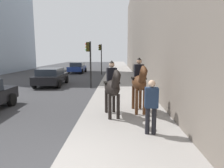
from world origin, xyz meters
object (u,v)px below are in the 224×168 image
mounted_horse_near (112,86)px  traffic_light_far_curb (101,54)px  car_near_lane (51,76)px  pedestrian_greeting (151,103)px  car_mid_lane (77,67)px  traffic_light_near_curb (89,57)px  mounted_horse_far (139,82)px

mounted_horse_near → traffic_light_far_curb: size_ratio=0.59×
car_near_lane → pedestrian_greeting: bearing=-149.5°
mounted_horse_near → car_mid_lane: mounted_horse_near is taller
car_near_lane → car_mid_lane: 10.96m
traffic_light_far_curb → pedestrian_greeting: bearing=-170.6°
mounted_horse_near → car_mid_lane: bearing=-176.4°
car_mid_lane → traffic_light_near_curb: traffic_light_near_curb is taller
mounted_horse_far → traffic_light_far_curb: traffic_light_far_curb is taller
mounted_horse_near → traffic_light_near_curb: traffic_light_near_curb is taller
traffic_light_near_curb → mounted_horse_near: bearing=-165.2°
mounted_horse_far → car_near_lane: 9.95m
mounted_horse_far → traffic_light_far_curb: (16.45, 2.99, 1.11)m
pedestrian_greeting → traffic_light_far_curb: traffic_light_far_curb is taller
car_mid_lane → mounted_horse_near: bearing=16.1°
mounted_horse_near → car_mid_lane: 19.92m
pedestrian_greeting → traffic_light_far_curb: size_ratio=0.45×
mounted_horse_far → car_near_lane: size_ratio=0.53×
car_near_lane → traffic_light_far_curb: size_ratio=1.16×
car_near_lane → traffic_light_near_curb: bearing=-109.9°
mounted_horse_near → pedestrian_greeting: bearing=23.4°
pedestrian_greeting → car_near_lane: 11.91m
car_near_lane → traffic_light_near_curb: size_ratio=1.25×
car_near_lane → traffic_light_far_curb: bearing=-23.1°
mounted_horse_near → mounted_horse_far: (0.60, -1.12, 0.10)m
car_near_lane → traffic_light_near_curb: traffic_light_near_curb is taller
traffic_light_near_curb → traffic_light_far_curb: (9.84, -0.04, 0.17)m
car_near_lane → car_mid_lane: size_ratio=1.06×
mounted_horse_near → car_near_lane: mounted_horse_near is taller
car_mid_lane → traffic_light_near_curb: 12.57m
pedestrian_greeting → car_mid_lane: size_ratio=0.41×
pedestrian_greeting → traffic_light_near_curb: bearing=21.4°
mounted_horse_near → pedestrian_greeting: (-1.75, -1.24, -0.23)m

